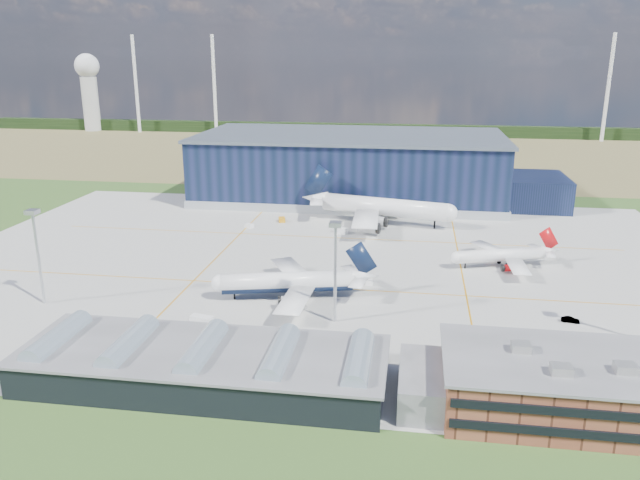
{
  "coord_description": "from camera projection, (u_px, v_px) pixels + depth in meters",
  "views": [
    {
      "loc": [
        26.13,
        -156.57,
        57.36
      ],
      "look_at": [
        0.38,
        10.72,
        6.44
      ],
      "focal_mm": 35.0,
      "sensor_mm": 36.0,
      "label": 1
    }
  ],
  "objects": [
    {
      "name": "gse_cart_a",
      "position": [
        369.0,
        282.0,
        160.89
      ],
      "size": [
        2.18,
        3.0,
        1.21
      ],
      "primitive_type": "cube",
      "rotation": [
        0.0,
        0.0,
        0.12
      ],
      "color": "white",
      "rests_on": "ground"
    },
    {
      "name": "farmland",
      "position": [
        372.0,
        152.0,
        376.73
      ],
      "size": [
        600.0,
        220.0,
        0.01
      ],
      "primitive_type": "cube",
      "color": "olive",
      "rests_on": "ground"
    },
    {
      "name": "airliner_widebody",
      "position": [
        385.0,
        198.0,
        215.53
      ],
      "size": [
        68.53,
        67.62,
        18.56
      ],
      "primitive_type": null,
      "rotation": [
        0.0,
        0.0,
        -0.24
      ],
      "color": "white",
      "rests_on": "ground"
    },
    {
      "name": "light_mast_center",
      "position": [
        335.0,
        256.0,
        134.22
      ],
      "size": [
        2.6,
        2.6,
        23.0
      ],
      "color": "silver",
      "rests_on": "ground"
    },
    {
      "name": "glass_concourse",
      "position": [
        222.0,
        365.0,
        111.61
      ],
      "size": [
        78.0,
        23.0,
        8.6
      ],
      "color": "black",
      "rests_on": "ground"
    },
    {
      "name": "treeline",
      "position": [
        380.0,
        130.0,
        451.3
      ],
      "size": [
        600.0,
        8.0,
        8.0
      ],
      "primitive_type": "cube",
      "color": "black",
      "rests_on": "ground"
    },
    {
      "name": "apron",
      "position": [
        318.0,
        262.0,
        177.97
      ],
      "size": [
        220.0,
        160.0,
        0.08
      ],
      "color": "#9C9C97",
      "rests_on": "ground"
    },
    {
      "name": "gse_cart_b",
      "position": [
        249.0,
        226.0,
        213.07
      ],
      "size": [
        3.55,
        3.2,
        1.28
      ],
      "primitive_type": "cube",
      "rotation": [
        0.0,
        0.0,
        1.04
      ],
      "color": "white",
      "rests_on": "ground"
    },
    {
      "name": "airliner_red",
      "position": [
        501.0,
        249.0,
        172.74
      ],
      "size": [
        40.65,
        40.21,
        10.53
      ],
      "primitive_type": null,
      "rotation": [
        0.0,
        0.0,
        3.47
      ],
      "color": "white",
      "rests_on": "ground"
    },
    {
      "name": "horizon_dressing",
      "position": [
        124.0,
        85.0,
        465.15
      ],
      "size": [
        440.2,
        18.0,
        70.0
      ],
      "color": "white",
      "rests_on": "ground"
    },
    {
      "name": "gse_van_a",
      "position": [
        202.0,
        321.0,
        136.4
      ],
      "size": [
        5.42,
        3.27,
        2.21
      ],
      "primitive_type": "cube",
      "rotation": [
        0.0,
        0.0,
        1.35
      ],
      "color": "white",
      "rests_on": "ground"
    },
    {
      "name": "airliner_navy",
      "position": [
        287.0,
        272.0,
        150.25
      ],
      "size": [
        49.51,
        48.86,
        13.41
      ],
      "primitive_type": null,
      "rotation": [
        0.0,
        0.0,
        3.38
      ],
      "color": "white",
      "rests_on": "ground"
    },
    {
      "name": "hangar",
      "position": [
        357.0,
        170.0,
        254.49
      ],
      "size": [
        145.0,
        62.0,
        26.1
      ],
      "color": "black",
      "rests_on": "ground"
    },
    {
      "name": "ground",
      "position": [
        313.0,
        274.0,
        168.52
      ],
      "size": [
        600.0,
        600.0,
        0.0
      ],
      "primitive_type": "plane",
      "color": "#2C501E",
      "rests_on": "ground"
    },
    {
      "name": "light_mast_west",
      "position": [
        36.0,
        241.0,
        144.42
      ],
      "size": [
        2.6,
        2.6,
        23.0
      ],
      "color": "silver",
      "rests_on": "ground"
    },
    {
      "name": "gse_tug_c",
      "position": [
        282.0,
        220.0,
        220.28
      ],
      "size": [
        3.03,
        3.97,
        1.54
      ],
      "primitive_type": "cube",
      "rotation": [
        0.0,
        0.0,
        0.26
      ],
      "color": "orange",
      "rests_on": "ground"
    },
    {
      "name": "car_b",
      "position": [
        570.0,
        320.0,
        138.01
      ],
      "size": [
        4.03,
        1.9,
        1.28
      ],
      "primitive_type": "imported",
      "rotation": [
        0.0,
        0.0,
        1.42
      ],
      "color": "#99999E",
      "rests_on": "ground"
    },
    {
      "name": "ops_building",
      "position": [
        583.0,
        387.0,
        102.33
      ],
      "size": [
        46.0,
        23.0,
        10.9
      ],
      "color": "brown",
      "rests_on": "ground"
    },
    {
      "name": "airstair",
      "position": [
        127.0,
        333.0,
        129.07
      ],
      "size": [
        2.1,
        5.23,
        3.35
      ],
      "primitive_type": "cube",
      "rotation": [
        0.0,
        0.0,
        -0.0
      ],
      "color": "white",
      "rests_on": "ground"
    },
    {
      "name": "car_a",
      "position": [
        432.0,
        364.0,
        118.39
      ],
      "size": [
        4.0,
        2.66,
        1.27
      ],
      "primitive_type": "imported",
      "rotation": [
        0.0,
        0.0,
        1.91
      ],
      "color": "#99999E",
      "rests_on": "ground"
    },
    {
      "name": "gse_van_b",
      "position": [
        341.0,
        230.0,
        206.1
      ],
      "size": [
        4.91,
        3.82,
        2.05
      ],
      "primitive_type": "cube",
      "rotation": [
        0.0,
        0.0,
        1.11
      ],
      "color": "white",
      "rests_on": "ground"
    }
  ]
}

